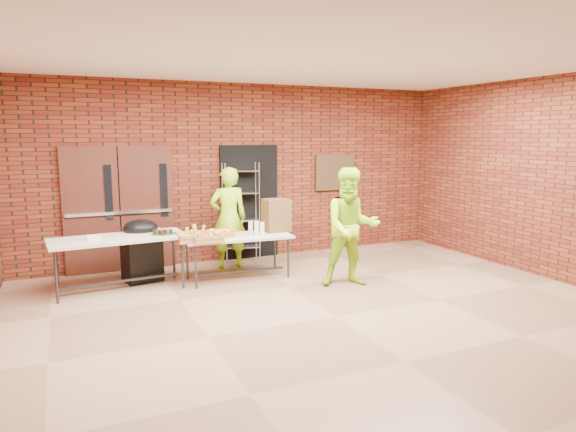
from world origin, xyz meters
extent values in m
cube|color=brown|center=(0.00, 0.00, -0.02)|extent=(8.00, 7.00, 0.04)
cube|color=silver|center=(0.00, 0.00, 3.22)|extent=(8.00, 7.00, 0.04)
cube|color=maroon|center=(0.00, 3.52, 1.60)|extent=(8.00, 0.04, 3.20)
cube|color=maroon|center=(4.02, 0.00, 1.60)|extent=(0.04, 7.00, 3.20)
cube|color=#421A12|center=(-2.65, 3.44, 1.05)|extent=(0.88, 0.08, 2.10)
cube|color=#421A12|center=(-1.75, 3.44, 1.05)|extent=(0.88, 0.08, 2.10)
cube|color=black|center=(-2.37, 3.39, 1.35)|extent=(0.12, 0.02, 0.90)
cube|color=black|center=(-1.47, 3.39, 1.35)|extent=(0.12, 0.02, 0.90)
cube|color=silver|center=(-2.20, 3.38, 1.00)|extent=(1.70, 0.04, 0.05)
cube|color=black|center=(0.10, 3.46, 1.05)|extent=(1.10, 0.06, 2.10)
cube|color=#402B19|center=(1.90, 3.45, 1.55)|extent=(0.85, 0.04, 0.70)
cube|color=tan|center=(-2.35, 2.31, 0.78)|extent=(2.00, 0.97, 0.04)
cube|color=#323338|center=(-2.35, 2.31, 0.13)|extent=(1.72, 0.19, 0.03)
cylinder|color=#323338|center=(-3.21, 2.64, 0.38)|extent=(0.04, 0.04, 0.75)
cylinder|color=#323338|center=(-1.49, 2.64, 0.38)|extent=(0.04, 0.04, 0.75)
cylinder|color=#323338|center=(-3.21, 1.99, 0.38)|extent=(0.04, 0.04, 0.75)
cylinder|color=#323338|center=(-1.49, 1.99, 0.38)|extent=(0.04, 0.04, 0.75)
cube|color=tan|center=(-0.56, 2.17, 0.68)|extent=(1.74, 0.81, 0.04)
cube|color=#323338|center=(-0.56, 2.17, 0.11)|extent=(1.50, 0.14, 0.03)
cylinder|color=#323338|center=(-1.31, 2.46, 0.33)|extent=(0.03, 0.03, 0.66)
cylinder|color=#323338|center=(0.19, 2.46, 0.33)|extent=(0.03, 0.03, 0.66)
cylinder|color=#323338|center=(-1.31, 1.89, 0.33)|extent=(0.03, 0.03, 0.66)
cylinder|color=#323338|center=(0.19, 1.89, 0.33)|extent=(0.03, 0.03, 0.66)
cube|color=#A37541|center=(-1.29, 2.07, 0.74)|extent=(0.50, 0.39, 0.08)
cube|color=#A37541|center=(-0.84, 2.21, 0.73)|extent=(0.41, 0.32, 0.06)
cube|color=#A37541|center=(-1.12, 1.95, 0.73)|extent=(0.44, 0.34, 0.07)
cylinder|color=#165420|center=(-1.70, 2.28, 0.80)|extent=(0.35, 0.35, 0.01)
cube|color=silver|center=(-2.69, 2.26, 0.83)|extent=(0.18, 0.12, 0.06)
cube|color=brown|center=(0.17, 2.32, 0.96)|extent=(0.41, 0.36, 0.54)
cylinder|color=silver|center=(-0.28, 2.08, 0.81)|extent=(0.07, 0.07, 0.22)
cylinder|color=silver|center=(-0.20, 2.03, 0.80)|extent=(0.07, 0.07, 0.22)
cylinder|color=silver|center=(-0.33, 2.19, 0.80)|extent=(0.07, 0.07, 0.21)
cube|color=black|center=(-1.98, 2.67, 0.34)|extent=(0.62, 0.55, 0.69)
ellipsoid|color=black|center=(-1.98, 2.67, 0.84)|extent=(0.62, 0.56, 0.30)
imported|color=#9BD818|center=(-0.49, 2.88, 0.87)|extent=(0.67, 0.48, 1.75)
imported|color=#9BD818|center=(0.90, 1.14, 0.90)|extent=(1.03, 0.90, 1.80)
camera|label=1|loc=(-3.07, -5.45, 2.27)|focal=32.00mm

